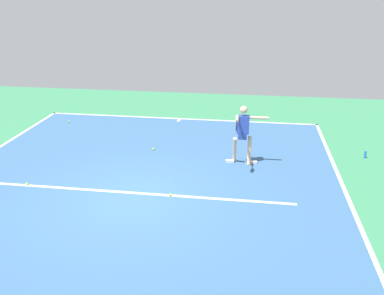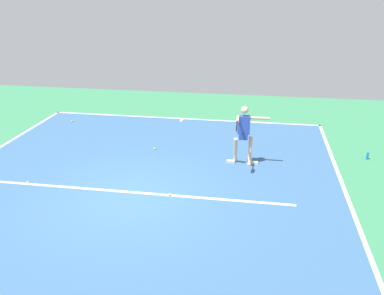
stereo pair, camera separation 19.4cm
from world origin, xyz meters
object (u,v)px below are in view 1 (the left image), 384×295
tennis_player (243,131)px  tennis_ball_near_player (69,122)px  water_bottle (365,155)px  tennis_ball_centre_court (171,195)px  tennis_ball_near_service_line (27,184)px  tennis_ball_by_sideline (153,149)px

tennis_player → tennis_ball_near_player: size_ratio=26.15×
tennis_player → water_bottle: tennis_player is taller
tennis_ball_centre_court → water_bottle: water_bottle is taller
tennis_ball_near_service_line → tennis_ball_near_player: bearing=-77.5°
tennis_ball_near_service_line → water_bottle: water_bottle is taller
tennis_player → tennis_ball_near_service_line: tennis_player is taller
tennis_ball_by_sideline → water_bottle: 6.41m
water_bottle → tennis_ball_centre_court: bearing=31.4°
tennis_ball_near_player → tennis_ball_by_sideline: 4.43m
tennis_ball_by_sideline → tennis_ball_near_service_line: same height
tennis_ball_by_sideline → tennis_ball_near_player: bearing=-30.8°
tennis_ball_near_player → tennis_ball_near_service_line: (-1.14, 5.16, 0.00)m
tennis_ball_centre_court → tennis_player: bearing=-125.9°
tennis_player → tennis_ball_centre_court: tennis_player is taller
water_bottle → tennis_ball_by_sideline: bearing=2.5°
tennis_ball_near_player → water_bottle: bearing=169.0°
tennis_player → tennis_ball_near_service_line: bearing=21.3°
tennis_ball_near_service_line → tennis_player: bearing=-157.7°
tennis_ball_by_sideline → tennis_ball_centre_court: same height
tennis_ball_near_player → tennis_ball_centre_court: bearing=133.5°
tennis_ball_centre_court → water_bottle: 6.18m
tennis_player → tennis_ball_near_player: (6.58, -2.93, -0.95)m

